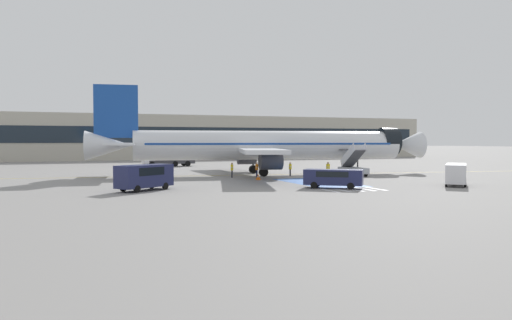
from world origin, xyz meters
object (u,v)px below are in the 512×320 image
at_px(boarding_stairs_forward, 353,168).
at_px(ground_crew_2, 328,168).
at_px(fuel_tanker, 169,157).
at_px(airliner, 266,145).
at_px(service_van_0, 145,175).
at_px(service_van_2, 333,177).
at_px(ground_crew_0, 290,168).
at_px(traffic_cone_1, 130,178).
at_px(ground_crew_1, 257,169).
at_px(traffic_cone_0, 258,177).
at_px(terminal_building, 193,137).
at_px(service_van_1, 456,173).
at_px(ground_crew_3, 232,169).

distance_m(boarding_stairs_forward, ground_crew_2, 4.15).
bearing_deg(fuel_tanker, airliner, -167.19).
bearing_deg(service_van_0, service_van_2, 41.10).
bearing_deg(ground_crew_2, service_van_0, 3.72).
bearing_deg(ground_crew_0, boarding_stairs_forward, -101.55).
distance_m(fuel_tanker, traffic_cone_1, 30.22).
distance_m(airliner, ground_crew_0, 4.82).
relative_size(ground_crew_0, ground_crew_1, 0.94).
distance_m(service_van_2, traffic_cone_0, 12.16).
distance_m(service_van_2, terminal_building, 80.66).
distance_m(boarding_stairs_forward, service_van_1, 15.64).
bearing_deg(terminal_building, ground_crew_1, -96.62).
xyz_separation_m(fuel_tanker, service_van_1, (19.49, -46.63, -0.37)).
bearing_deg(traffic_cone_0, boarding_stairs_forward, 7.73).
distance_m(fuel_tanker, terminal_building, 37.97).
distance_m(traffic_cone_1, terminal_building, 68.17).
height_order(service_van_1, traffic_cone_1, service_van_1).
height_order(traffic_cone_0, traffic_cone_1, traffic_cone_0).
distance_m(airliner, traffic_cone_1, 18.20).
relative_size(ground_crew_1, terminal_building, 0.01).
bearing_deg(ground_crew_3, traffic_cone_1, -61.30).
height_order(airliner, traffic_cone_0, airliner).
bearing_deg(airliner, ground_crew_2, 47.18).
bearing_deg(service_van_0, ground_crew_1, 91.84).
relative_size(boarding_stairs_forward, traffic_cone_0, 8.21).
height_order(boarding_stairs_forward, traffic_cone_0, boarding_stairs_forward).
relative_size(ground_crew_0, ground_crew_2, 0.94).
distance_m(fuel_tanker, service_van_2, 45.25).
bearing_deg(ground_crew_2, ground_crew_1, -35.04).
bearing_deg(ground_crew_1, fuel_tanker, -172.20).
bearing_deg(terminal_building, ground_crew_0, -92.53).
relative_size(ground_crew_1, ground_crew_3, 1.01).
distance_m(airliner, boarding_stairs_forward, 11.48).
distance_m(ground_crew_1, terminal_building, 65.54).
relative_size(service_van_0, ground_crew_1, 3.00).
distance_m(ground_crew_1, ground_crew_2, 8.65).
xyz_separation_m(service_van_0, terminal_building, (22.48, 76.35, 3.90)).
xyz_separation_m(service_van_1, terminal_building, (-6.85, 82.25, 3.99)).
bearing_deg(terminal_building, ground_crew_3, -99.27).
bearing_deg(boarding_stairs_forward, fuel_tanker, 127.09).
relative_size(airliner, ground_crew_2, 24.19).
height_order(fuel_tanker, service_van_1, fuel_tanker).
bearing_deg(terminal_building, boarding_stairs_forward, -85.96).
bearing_deg(ground_crew_2, traffic_cone_1, -25.39).
xyz_separation_m(ground_crew_2, traffic_cone_0, (-9.41, -0.92, -0.74)).
distance_m(boarding_stairs_forward, fuel_tanker, 35.66).
distance_m(service_van_1, terminal_building, 82.63).
distance_m(service_van_0, service_van_2, 17.20).
relative_size(fuel_tanker, service_van_2, 1.64).
bearing_deg(airliner, service_van_1, 36.63).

